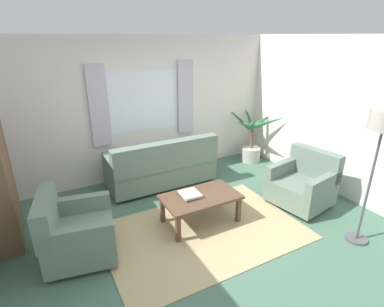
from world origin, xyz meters
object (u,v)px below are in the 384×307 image
Objects in this scene: armchair_right at (303,184)px; book_stack_on_table at (190,194)px; armchair_left at (74,232)px; potted_plant at (252,140)px; couch at (162,167)px; coffee_table at (201,199)px; standing_lamp at (382,132)px; bookshelf at (2,187)px.

book_stack_on_table is (-1.86, 0.38, 0.11)m from armchair_right.
armchair_left is 0.79× the size of potted_plant.
book_stack_on_table is (1.59, -0.01, 0.11)m from armchair_left.
book_stack_on_table is (-0.11, -1.28, 0.10)m from couch.
armchair_right is at bearing -10.49° from coffee_table.
coffee_table is at bearing 91.09° from couch.
standing_lamp is (3.37, -1.45, 1.16)m from armchair_left.
armchair_left is 3.85m from standing_lamp.
book_stack_on_table is at bearing 69.88° from bookshelf.
bookshelf reaches higher than book_stack_on_table.
standing_lamp is (-0.07, -1.05, 1.16)m from armchair_right.
coffee_table is at bearing -109.73° from armchair_right.
armchair_left is 3.47m from armchair_right.
armchair_right is (3.44, -0.40, 0.00)m from armchair_left.
potted_plant reaches higher than armchair_right.
couch is 1.35m from coffee_table.
standing_lamp reaches higher than book_stack_on_table.
couch is 2.18m from potted_plant.
standing_lamp is (-0.49, -2.89, 1.04)m from potted_plant.
coffee_table is 2.62m from bookshelf.
armchair_right is at bearing -102.84° from potted_plant.
coffee_table is at bearing 69.54° from bookshelf.
book_stack_on_table is 2.52m from standing_lamp.
armchair_left is 1.72m from coffee_table.
potted_plant is at bearing 35.34° from coffee_table.
couch is 3.39m from standing_lamp.
coffee_table is 2.43m from standing_lamp.
potted_plant is (3.86, 1.44, 0.12)m from armchair_left.
armchair_left is 4.12m from potted_plant.
armchair_left is 3.07× the size of book_stack_on_table.
bookshelf is at bearing -172.36° from potted_plant.
couch is 1.54× the size of potted_plant.
book_stack_on_table is at bearing 141.18° from standing_lamp.
standing_lamp is (1.68, -2.72, 1.15)m from couch.
armchair_left is 0.89× the size of coffee_table.
standing_lamp reaches higher than potted_plant.
potted_plant is 0.69× the size of standing_lamp.
coffee_table is 0.89× the size of potted_plant.
couch reaches higher than armchair_left.
couch is 2.41m from armchair_right.
bookshelf is 0.96× the size of standing_lamp.
couch is 2.12m from armchair_left.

